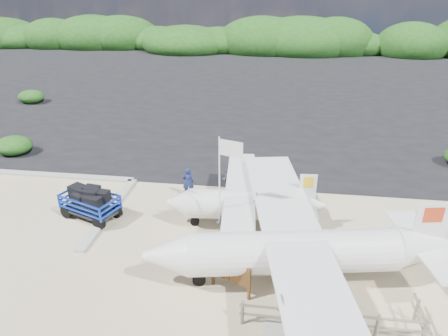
# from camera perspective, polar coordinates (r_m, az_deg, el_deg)

# --- Properties ---
(ground) EXTENTS (160.00, 160.00, 0.00)m
(ground) POSITION_cam_1_polar(r_m,az_deg,el_deg) (19.19, -5.08, -9.52)
(ground) COLOR beige
(asphalt_apron) EXTENTS (90.00, 50.00, 0.04)m
(asphalt_apron) POSITION_cam_1_polar(r_m,az_deg,el_deg) (46.77, 2.89, 11.75)
(asphalt_apron) COLOR #B2B2B2
(asphalt_apron) RESTS_ON ground
(lagoon) EXTENTS (9.00, 7.00, 0.40)m
(lagoon) POSITION_cam_1_polar(r_m,az_deg,el_deg) (23.77, -26.04, -4.90)
(lagoon) COLOR #B2B2B2
(lagoon) RESTS_ON ground
(vegetation_band) EXTENTS (124.00, 8.00, 4.40)m
(vegetation_band) POSITION_cam_1_polar(r_m,az_deg,el_deg) (71.27, 4.72, 16.39)
(vegetation_band) COLOR #B2B2B2
(vegetation_band) RESTS_ON ground
(fence) EXTENTS (6.40, 2.00, 1.10)m
(fence) POSITION_cam_1_polar(r_m,az_deg,el_deg) (15.20, 14.81, -21.74)
(fence) COLOR #B2B2B2
(fence) RESTS_ON ground
(baggage_cart) EXTENTS (3.50, 2.73, 1.54)m
(baggage_cart) POSITION_cam_1_polar(r_m,az_deg,el_deg) (21.48, -18.29, -6.70)
(baggage_cart) COLOR #0B2EAE
(baggage_cart) RESTS_ON ground
(flagpole) EXTENTS (1.13, 0.73, 5.23)m
(flagpole) POSITION_cam_1_polar(r_m,az_deg,el_deg) (18.56, -0.61, -10.76)
(flagpole) COLOR white
(flagpole) RESTS_ON ground
(signboard) EXTENTS (1.72, 0.88, 1.49)m
(signboard) POSITION_cam_1_polar(r_m,az_deg,el_deg) (16.17, 0.96, -17.20)
(signboard) COLOR brown
(signboard) RESTS_ON ground
(crew_a) EXTENTS (0.68, 0.50, 1.72)m
(crew_a) POSITION_cam_1_polar(r_m,az_deg,el_deg) (21.99, -5.15, -2.05)
(crew_a) COLOR navy
(crew_a) RESTS_ON ground
(crew_b) EXTENTS (0.84, 0.70, 1.56)m
(crew_b) POSITION_cam_1_polar(r_m,az_deg,el_deg) (23.15, 1.01, -0.70)
(crew_b) COLOR navy
(crew_b) RESTS_ON ground
(crew_c) EXTENTS (0.98, 0.55, 1.58)m
(crew_c) POSITION_cam_1_polar(r_m,az_deg,el_deg) (21.02, 5.26, -3.65)
(crew_c) COLOR navy
(crew_c) RESTS_ON ground
(aircraft_large) EXTENTS (17.10, 17.10, 4.42)m
(aircraft_large) POSITION_cam_1_polar(r_m,az_deg,el_deg) (44.17, 25.57, 8.51)
(aircraft_large) COLOR #B2B2B2
(aircraft_large) RESTS_ON ground
(aircraft_small) EXTENTS (8.32, 8.32, 2.81)m
(aircraft_small) POSITION_cam_1_polar(r_m,az_deg,el_deg) (52.78, -11.69, 12.84)
(aircraft_small) COLOR #B2B2B2
(aircraft_small) RESTS_ON ground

